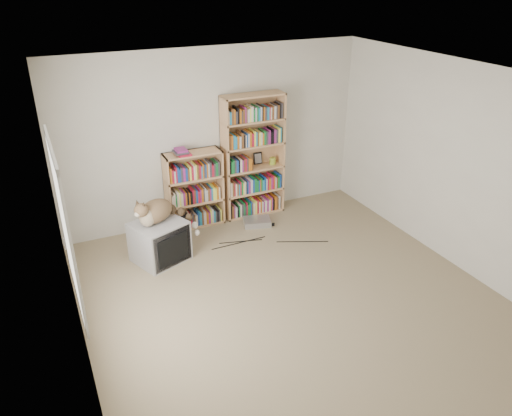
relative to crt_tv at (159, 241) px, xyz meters
name	(u,v)px	position (x,y,z in m)	size (l,w,h in m)	color
floor	(297,305)	(1.13, -1.61, -0.27)	(4.50, 5.00, 0.01)	gray
wall_back	(214,137)	(1.13, 0.89, 0.98)	(4.50, 0.02, 2.50)	silver
wall_front	(504,366)	(1.13, -4.11, 0.98)	(4.50, 0.02, 2.50)	silver
wall_left	(70,254)	(-1.12, -1.61, 0.98)	(0.02, 5.00, 2.50)	silver
wall_right	(466,171)	(3.38, -1.61, 0.98)	(0.02, 5.00, 2.50)	silver
ceiling	(307,81)	(1.13, -1.61, 2.23)	(4.50, 5.00, 0.02)	white
window	(66,228)	(-1.11, -1.41, 1.13)	(0.02, 1.22, 1.52)	white
crt_tv	(159,241)	(0.00, 0.00, 0.00)	(0.77, 0.74, 0.53)	#A7A7AA
cat	(161,213)	(0.07, 0.04, 0.37)	(0.87, 0.56, 0.61)	#3C2918
bookcase_tall	(253,159)	(1.67, 0.75, 0.61)	(0.92, 0.30, 1.84)	tan
bookcase_short	(194,192)	(0.73, 0.75, 0.25)	(0.82, 0.30, 1.12)	tan
book_stack	(182,152)	(0.58, 0.71, 0.90)	(0.20, 0.25, 0.08)	#AA1630
green_mug	(272,161)	(1.98, 0.73, 0.54)	(0.10, 0.10, 0.11)	#8FA830
framed_print	(258,158)	(1.79, 0.83, 0.57)	(0.13, 0.01, 0.18)	black
dvd_player	(257,222)	(1.55, 0.34, -0.22)	(0.39, 0.28, 0.09)	#B1B0B5
wall_outlet	(65,244)	(-1.11, 0.34, 0.05)	(0.01, 0.08, 0.13)	silver
floor_cables	(259,245)	(1.32, -0.22, -0.26)	(1.20, 0.70, 0.01)	black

